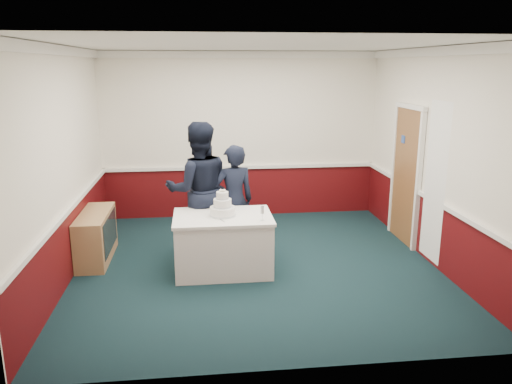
{
  "coord_description": "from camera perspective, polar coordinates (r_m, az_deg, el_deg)",
  "views": [
    {
      "loc": [
        -0.76,
        -6.53,
        2.75
      ],
      "look_at": [
        -0.02,
        -0.1,
        1.1
      ],
      "focal_mm": 35.0,
      "sensor_mm": 36.0,
      "label": 1
    }
  ],
  "objects": [
    {
      "name": "person_woman",
      "position": [
        7.31,
        -2.55,
        -0.98
      ],
      "size": [
        0.68,
        0.53,
        1.65
      ],
      "primitive_type": "imported",
      "rotation": [
        0.0,
        0.0,
        3.38
      ],
      "color": "black",
      "rests_on": "ground"
    },
    {
      "name": "cake_knife",
      "position": [
        6.52,
        -4.0,
        -3.2
      ],
      "size": [
        0.1,
        0.21,
        0.0
      ],
      "primitive_type": "cube",
      "rotation": [
        0.0,
        0.0,
        0.38
      ],
      "color": "silver",
      "rests_on": "cake_table"
    },
    {
      "name": "sideboard",
      "position": [
        7.59,
        -17.8,
        -4.85
      ],
      "size": [
        0.41,
        1.2,
        0.7
      ],
      "color": "#AA8552",
      "rests_on": "ground"
    },
    {
      "name": "room_shell",
      "position": [
        7.24,
        0.12,
        8.07
      ],
      "size": [
        5.0,
        5.0,
        3.0
      ],
      "color": "white",
      "rests_on": "ground"
    },
    {
      "name": "person_man",
      "position": [
        7.3,
        -6.56,
        0.25
      ],
      "size": [
        1.03,
        0.84,
        1.98
      ],
      "primitive_type": "imported",
      "rotation": [
        0.0,
        0.0,
        3.24
      ],
      "color": "black",
      "rests_on": "ground"
    },
    {
      "name": "ground",
      "position": [
        7.13,
        0.06,
        -8.39
      ],
      "size": [
        5.0,
        5.0,
        0.0
      ],
      "primitive_type": "plane",
      "color": "#12252B",
      "rests_on": "ground"
    },
    {
      "name": "champagne_flute",
      "position": [
        6.45,
        0.72,
        -2.12
      ],
      "size": [
        0.05,
        0.05,
        0.21
      ],
      "color": "silver",
      "rests_on": "cake_table"
    },
    {
      "name": "wedding_cake",
      "position": [
        6.69,
        -3.84,
        -1.8
      ],
      "size": [
        0.35,
        0.35,
        0.36
      ],
      "color": "white",
      "rests_on": "cake_table"
    },
    {
      "name": "cake_table",
      "position": [
        6.84,
        -3.77,
        -5.82
      ],
      "size": [
        1.32,
        0.92,
        0.79
      ],
      "color": "white",
      "rests_on": "ground"
    }
  ]
}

